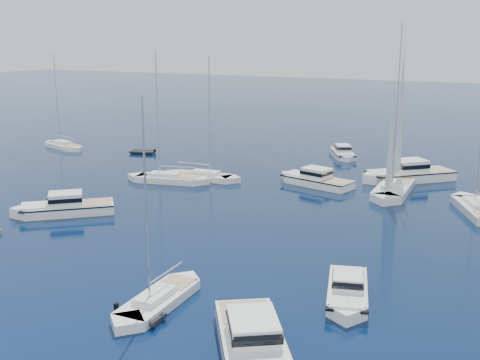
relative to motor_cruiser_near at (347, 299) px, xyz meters
The scene contains 15 objects.
ground 15.95m from the motor_cruiser_near, 163.75° to the right, with size 400.00×400.00×0.00m, color #071A48.
motor_cruiser_near is the anchor object (origin of this frame).
motor_cruiser_right 9.59m from the motor_cruiser_near, 104.74° to the right, with size 3.41×11.16×2.93m, color white, non-canonical shape.
motor_cruiser_left 30.51m from the motor_cruiser_near, 167.98° to the left, with size 3.16×10.33×2.71m, color silver, non-canonical shape.
motor_cruiser_centre 30.28m from the motor_cruiser_near, 113.19° to the left, with size 3.05×9.97×2.62m, color white, non-canonical shape.
motor_cruiser_distant 34.87m from the motor_cruiser_near, 94.59° to the left, with size 3.74×12.24×3.21m, color silver, non-canonical shape.
motor_cruiser_horizon 46.99m from the motor_cruiser_near, 106.93° to the left, with size 2.56×8.38×2.20m, color silver, non-canonical shape.
sailboat_fore 12.26m from the motor_cruiser_near, 149.77° to the right, with size 2.47×9.50×13.97m, color white, non-canonical shape.
sailboat_mid_r 24.93m from the motor_cruiser_near, 76.14° to the left, with size 2.99×11.48×16.88m, color silver, non-canonical shape.
sailboat_mid_l 35.27m from the motor_cruiser_near, 142.23° to the left, with size 2.79×10.72×15.76m, color silver, non-canonical shape.
sailboat_centre 34.95m from the motor_cruiser_near, 135.44° to the left, with size 2.67×10.27×15.09m, color silver, non-canonical shape.
sailboat_sails_r 28.59m from the motor_cruiser_near, 96.09° to the left, with size 3.31×12.74×18.73m, color silver, non-canonical shape.
sailboat_far_l 63.17m from the motor_cruiser_near, 148.84° to the left, with size 2.58×9.93×14.60m, color silver, non-canonical shape.
tender_grey_near 13.47m from the motor_cruiser_near, 141.49° to the right, with size 1.82×3.25×0.95m, color black, non-canonical shape.
tender_grey_far 53.27m from the motor_cruiser_near, 139.69° to the left, with size 2.03×3.71×0.95m, color black, non-canonical shape.
Camera 1 is at (24.71, -30.51, 16.74)m, focal length 44.13 mm.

